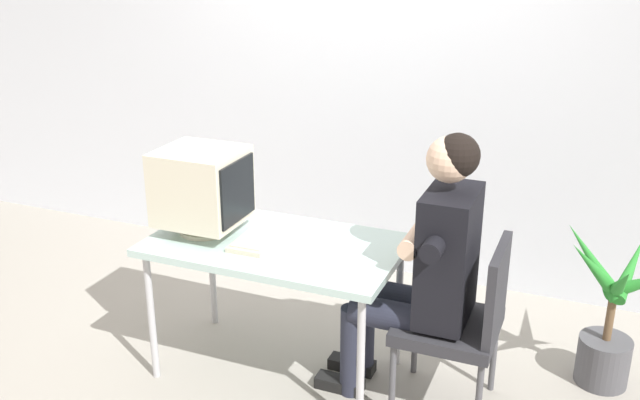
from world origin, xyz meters
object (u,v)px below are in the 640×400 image
object	(u,v)px
keyboard	(261,237)
potted_plant	(610,322)
desk	(276,252)
crt_monitor	(202,187)
person_seated	(426,263)
office_chair	(463,318)

from	to	relation	value
keyboard	potted_plant	size ratio (longest dim) A/B	0.49
desk	potted_plant	world-z (taller)	potted_plant
crt_monitor	person_seated	size ratio (longest dim) A/B	0.32
crt_monitor	potted_plant	world-z (taller)	crt_monitor
keyboard	potted_plant	xyz separation A→B (m)	(1.63, 0.52, -0.39)
office_chair	potted_plant	bearing A→B (deg)	36.69
crt_monitor	keyboard	xyz separation A→B (m)	(0.30, 0.02, -0.22)
potted_plant	desk	bearing A→B (deg)	-161.47
potted_plant	office_chair	bearing A→B (deg)	-143.31
office_chair	person_seated	world-z (taller)	person_seated
desk	keyboard	bearing A→B (deg)	-178.62
desk	office_chair	world-z (taller)	office_chair
desk	office_chair	size ratio (longest dim) A/B	1.43
keyboard	person_seated	bearing A→B (deg)	3.63
crt_monitor	person_seated	world-z (taller)	person_seated
crt_monitor	desk	bearing A→B (deg)	3.71
desk	crt_monitor	world-z (taller)	crt_monitor
crt_monitor	potted_plant	size ratio (longest dim) A/B	0.52
keyboard	crt_monitor	bearing A→B (deg)	-175.70
desk	office_chair	bearing A→B (deg)	3.09
keyboard	office_chair	size ratio (longest dim) A/B	0.47
desk	potted_plant	distance (m)	1.67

